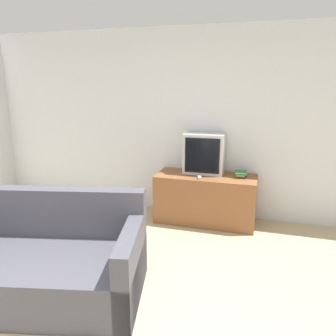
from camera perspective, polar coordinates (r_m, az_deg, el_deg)
wall_back at (r=4.67m, az=3.13°, el=7.68°), size 9.00×0.06×2.60m
tv_stand at (r=4.52m, az=6.54°, el=-5.33°), size 1.34×0.55×0.66m
television at (r=4.48m, az=6.31°, el=2.52°), size 0.54×0.30×0.55m
couch at (r=3.26m, az=-20.81°, el=-15.30°), size 1.92×1.32×0.88m
book_stack at (r=4.42m, az=12.63°, el=-0.99°), size 0.17×0.22×0.07m
remote_on_stand at (r=4.29m, az=5.50°, el=-1.58°), size 0.08×0.17×0.02m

